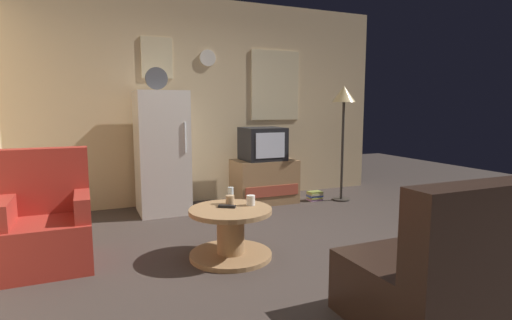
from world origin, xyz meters
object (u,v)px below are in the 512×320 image
(tv_stand, at_px, (264,181))
(coffee_table, at_px, (231,233))
(fridge, at_px, (162,152))
(couch, at_px, (486,267))
(wine_glass, at_px, (231,195))
(mug_ceramic_white, at_px, (251,200))
(standing_lamp, at_px, (344,103))
(armchair, at_px, (47,225))
(crt_tv, at_px, (263,144))
(book_stack, at_px, (315,196))
(remote_control, at_px, (227,206))
(mug_ceramic_tan, at_px, (230,200))

(tv_stand, xyz_separation_m, coffee_table, (-1.11, -1.74, -0.08))
(fridge, bearing_deg, couch, -67.20)
(wine_glass, distance_m, mug_ceramic_white, 0.20)
(tv_stand, xyz_separation_m, couch, (0.03, -3.30, 0.02))
(standing_lamp, distance_m, armchair, 3.88)
(standing_lamp, bearing_deg, coffee_table, -146.61)
(crt_tv, relative_size, book_stack, 2.70)
(standing_lamp, height_order, couch, standing_lamp)
(book_stack, bearing_deg, armchair, -161.25)
(wine_glass, bearing_deg, remote_control, -121.86)
(wine_glass, bearing_deg, book_stack, 38.47)
(fridge, relative_size, armchair, 1.84)
(crt_tv, distance_m, mug_ceramic_white, 1.95)
(remote_control, xyz_separation_m, armchair, (-1.43, 0.41, -0.11))
(wine_glass, distance_m, armchair, 1.55)
(tv_stand, xyz_separation_m, mug_ceramic_white, (-0.91, -1.71, 0.19))
(couch, bearing_deg, coffee_table, 126.23)
(standing_lamp, xyz_separation_m, remote_control, (-2.18, -1.39, -0.91))
(book_stack, bearing_deg, coffee_table, -139.33)
(crt_tv, bearing_deg, couch, -89.01)
(fridge, height_order, mug_ceramic_tan, fridge)
(mug_ceramic_white, xyz_separation_m, mug_ceramic_tan, (-0.17, 0.07, 0.00))
(tv_stand, distance_m, couch, 3.30)
(remote_control, bearing_deg, armchair, -163.40)
(mug_ceramic_white, bearing_deg, tv_stand, 61.97)
(coffee_table, distance_m, book_stack, 2.40)
(standing_lamp, relative_size, mug_ceramic_white, 17.67)
(remote_control, bearing_deg, crt_tv, 89.64)
(crt_tv, bearing_deg, coffee_table, -121.97)
(remote_control, height_order, couch, couch)
(armchair, distance_m, book_stack, 3.46)
(tv_stand, xyz_separation_m, mug_ceramic_tan, (-1.08, -1.64, 0.19))
(wine_glass, distance_m, book_stack, 2.28)
(wine_glass, distance_m, remote_control, 0.17)
(wine_glass, height_order, mug_ceramic_tan, wine_glass)
(crt_tv, distance_m, standing_lamp, 1.25)
(standing_lamp, xyz_separation_m, coffee_table, (-2.16, -1.43, -1.14))
(fridge, distance_m, wine_glass, 1.66)
(tv_stand, bearing_deg, coffee_table, -122.60)
(standing_lamp, bearing_deg, tv_stand, 163.36)
(mug_ceramic_white, height_order, mug_ceramic_tan, same)
(standing_lamp, height_order, remote_control, standing_lamp)
(coffee_table, bearing_deg, remote_control, 115.23)
(fridge, relative_size, standing_lamp, 1.11)
(tv_stand, distance_m, book_stack, 0.76)
(mug_ceramic_white, distance_m, armchair, 1.71)
(wine_glass, distance_m, mug_ceramic_tan, 0.08)
(tv_stand, height_order, book_stack, tv_stand)
(mug_ceramic_white, bearing_deg, standing_lamp, 35.39)
(book_stack, bearing_deg, standing_lamp, -20.58)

